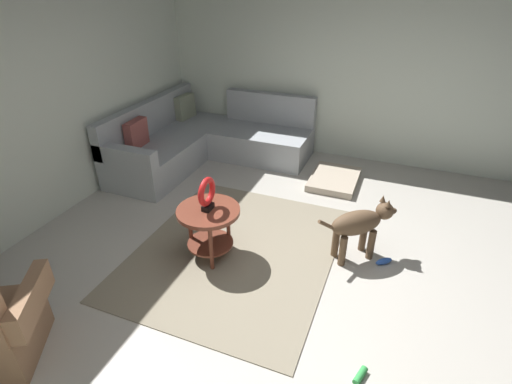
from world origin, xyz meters
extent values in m
cube|color=#B7B2A8|center=(0.00, 0.00, -0.05)|extent=(6.00, 6.00, 0.10)
cube|color=silver|center=(0.00, 2.94, 1.35)|extent=(6.00, 0.12, 2.70)
cube|color=silver|center=(2.94, 0.00, 1.35)|extent=(0.12, 6.00, 2.70)
cube|color=gray|center=(0.15, 0.70, 0.01)|extent=(2.30, 1.90, 0.01)
cube|color=#9EA3A8|center=(1.73, 2.41, 0.21)|extent=(2.20, 0.85, 0.42)
cube|color=#9EA3A8|center=(1.73, 2.76, 0.65)|extent=(2.20, 0.14, 0.46)
cube|color=#9EA3A8|center=(2.41, 1.28, 0.21)|extent=(0.85, 1.40, 0.42)
cube|color=#9EA3A8|center=(2.76, 1.28, 0.65)|extent=(0.14, 1.40, 0.46)
cube|color=#9EA3A8|center=(0.71, 2.41, 0.53)|extent=(0.16, 0.85, 0.22)
cube|color=gray|center=(2.48, 2.61, 0.59)|extent=(0.39, 0.18, 0.39)
cube|color=#994C47|center=(1.23, 2.61, 0.59)|extent=(0.39, 0.15, 0.38)
cube|color=#936B4C|center=(-1.45, 1.52, 0.51)|extent=(0.57, 0.39, 0.22)
cylinder|color=brown|center=(0.00, 0.90, 0.52)|extent=(0.60, 0.60, 0.04)
cylinder|color=brown|center=(0.00, 0.90, 0.15)|extent=(0.45, 0.45, 0.02)
cylinder|color=brown|center=(0.00, 1.12, 0.25)|extent=(0.04, 0.04, 0.50)
cylinder|color=brown|center=(-0.18, 0.80, 0.25)|extent=(0.04, 0.04, 0.50)
cylinder|color=brown|center=(0.19, 0.80, 0.25)|extent=(0.04, 0.04, 0.50)
cube|color=black|center=(0.00, 0.90, 0.57)|extent=(0.12, 0.08, 0.05)
torus|color=red|center=(0.00, 0.90, 0.73)|extent=(0.28, 0.06, 0.28)
cube|color=#B2A38E|center=(1.98, 0.08, 0.04)|extent=(0.80, 0.60, 0.09)
cylinder|color=brown|center=(0.65, -0.48, 0.16)|extent=(0.07, 0.07, 0.32)
cylinder|color=brown|center=(0.54, -0.57, 0.16)|extent=(0.07, 0.07, 0.32)
cylinder|color=brown|center=(0.44, -0.24, 0.16)|extent=(0.07, 0.07, 0.32)
cylinder|color=brown|center=(0.34, -0.33, 0.16)|extent=(0.07, 0.07, 0.32)
ellipsoid|color=brown|center=(0.49, -0.40, 0.40)|extent=(0.50, 0.54, 0.24)
sphere|color=brown|center=(0.69, -0.63, 0.48)|extent=(0.17, 0.17, 0.17)
ellipsoid|color=brown|center=(0.74, -0.69, 0.46)|extent=(0.13, 0.14, 0.07)
cone|color=brown|center=(0.71, -0.60, 0.59)|extent=(0.06, 0.06, 0.07)
cone|color=brown|center=(0.65, -0.65, 0.59)|extent=(0.06, 0.06, 0.07)
cylinder|color=brown|center=(0.29, -0.17, 0.44)|extent=(0.16, 0.18, 0.16)
cylinder|color=green|center=(-0.83, -0.69, 0.03)|extent=(0.15, 0.09, 0.05)
ellipsoid|color=blue|center=(0.50, -0.71, 0.03)|extent=(0.16, 0.17, 0.06)
camera|label=1|loc=(-2.70, -0.65, 2.49)|focal=27.41mm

